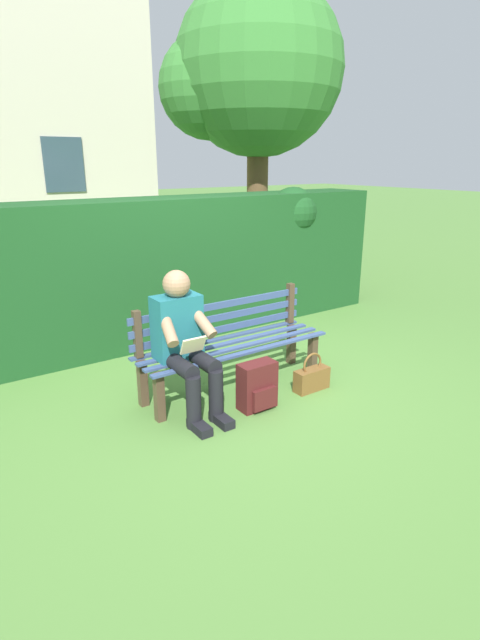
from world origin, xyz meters
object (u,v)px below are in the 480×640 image
(park_bench, at_px, (229,342))
(backpack, at_px, (257,386))
(tree, at_px, (250,74))
(person_seated, at_px, (184,340))
(handbag, at_px, (312,378))

(park_bench, bearing_deg, backpack, 84.36)
(tree, relative_size, backpack, 11.70)
(person_seated, relative_size, tree, 0.25)
(backpack, height_order, handbag, backpack)
(tree, bearing_deg, handbag, 61.42)
(park_bench, height_order, tree, tree)
(park_bench, xyz_separation_m, handbag, (-0.55, 0.50, -0.31))
(tree, distance_m, handbag, 5.56)
(park_bench, relative_size, backpack, 4.44)
(park_bench, bearing_deg, tree, -127.89)
(person_seated, bearing_deg, park_bench, -162.43)
(person_seated, xyz_separation_m, backpack, (-0.49, 0.32, -0.41))
(park_bench, xyz_separation_m, person_seated, (0.54, 0.17, 0.18))
(tree, height_order, handbag, tree)
(person_seated, xyz_separation_m, tree, (-3.28, -3.70, 2.66))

